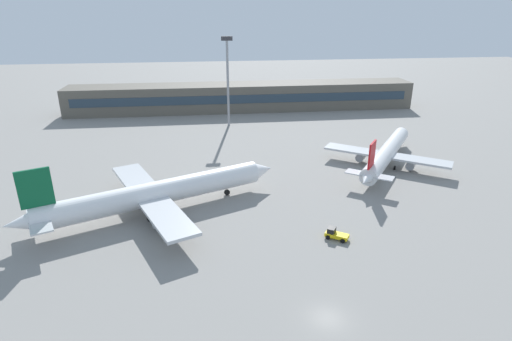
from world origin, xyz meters
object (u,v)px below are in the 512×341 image
Objects in this scene: airplane_near at (158,193)px; airplane_mid at (387,152)px; baggage_tug_yellow at (335,234)px; floodlight_tower_west at (228,75)px.

airplane_near reaches higher than airplane_mid.
airplane_near is at bearing 155.55° from baggage_tug_yellow.
baggage_tug_yellow is (-21.18, -29.94, -2.22)m from airplane_mid.
airplane_mid is at bearing 54.72° from baggage_tug_yellow.
airplane_near is at bearing -160.95° from airplane_mid.
airplane_mid is 1.32× the size of floodlight_tower_west.
baggage_tug_yellow is at bearing -79.72° from floodlight_tower_west.
airplane_mid reaches higher than baggage_tug_yellow.
floodlight_tower_west reaches higher than airplane_mid.
baggage_tug_yellow is 0.15× the size of floodlight_tower_west.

